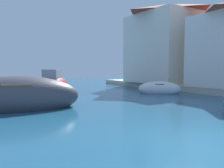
# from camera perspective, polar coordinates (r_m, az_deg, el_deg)

# --- Properties ---
(ground) EXTENTS (80.00, 80.00, 0.00)m
(ground) POSITION_cam_1_polar(r_m,az_deg,el_deg) (7.08, 22.96, -13.28)
(ground) COLOR #1E5170
(moored_boat_0) EXTENTS (6.54, 3.50, 2.15)m
(moored_boat_0) POSITION_cam_1_polar(r_m,az_deg,el_deg) (12.40, -22.48, -3.09)
(moored_boat_0) COLOR #3F3F47
(moored_boat_0) RESTS_ON ground
(moored_boat_4) EXTENTS (4.39, 5.05, 2.34)m
(moored_boat_4) POSITION_cam_1_polar(r_m,az_deg,el_deg) (19.52, -14.29, -0.44)
(moored_boat_4) COLOR #B21E1E
(moored_boat_4) RESTS_ON ground
(moored_boat_5) EXTENTS (3.41, 3.37, 1.26)m
(moored_boat_5) POSITION_cam_1_polar(r_m,az_deg,el_deg) (19.02, 11.69, -1.21)
(moored_boat_5) COLOR white
(moored_boat_5) RESTS_ON ground
(waterfront_building_annex) EXTENTS (7.11, 7.37, 8.37)m
(waterfront_building_annex) POSITION_cam_1_polar(r_m,az_deg,el_deg) (25.99, 13.47, 9.88)
(waterfront_building_annex) COLOR silver
(waterfront_building_annex) RESTS_ON quay_promenade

